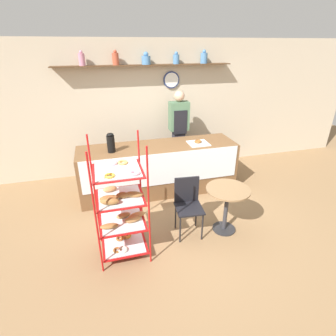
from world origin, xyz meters
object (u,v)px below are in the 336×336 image
(pastry_rack, at_px, (121,208))
(cafe_chair, at_px, (188,201))
(coffee_carafe, at_px, (111,143))
(donut_tray_counter, at_px, (198,142))
(cafe_table, at_px, (227,200))
(person_worker, at_px, (179,130))

(pastry_rack, bearing_deg, cafe_chair, 11.97)
(coffee_carafe, height_order, donut_tray_counter, coffee_carafe)
(pastry_rack, height_order, coffee_carafe, pastry_rack)
(cafe_table, bearing_deg, pastry_rack, -177.34)
(pastry_rack, relative_size, person_worker, 0.91)
(person_worker, bearing_deg, cafe_table, -86.96)
(coffee_carafe, bearing_deg, pastry_rack, -90.33)
(cafe_chair, bearing_deg, pastry_rack, -162.92)
(person_worker, relative_size, cafe_chair, 2.06)
(donut_tray_counter, bearing_deg, coffee_carafe, -179.49)
(person_worker, xyz_separation_m, coffee_carafe, (-1.41, -0.69, 0.10))
(cafe_chair, xyz_separation_m, donut_tray_counter, (0.62, 1.23, 0.41))
(coffee_carafe, bearing_deg, cafe_table, -41.63)
(pastry_rack, relative_size, donut_tray_counter, 4.42)
(pastry_rack, height_order, cafe_table, pastry_rack)
(cafe_table, height_order, coffee_carafe, coffee_carafe)
(person_worker, distance_m, coffee_carafe, 1.57)
(person_worker, height_order, cafe_chair, person_worker)
(pastry_rack, bearing_deg, person_worker, 56.07)
(donut_tray_counter, bearing_deg, cafe_chair, -116.67)
(cafe_table, distance_m, cafe_chair, 0.57)
(person_worker, xyz_separation_m, cafe_table, (0.11, -2.04, -0.45))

